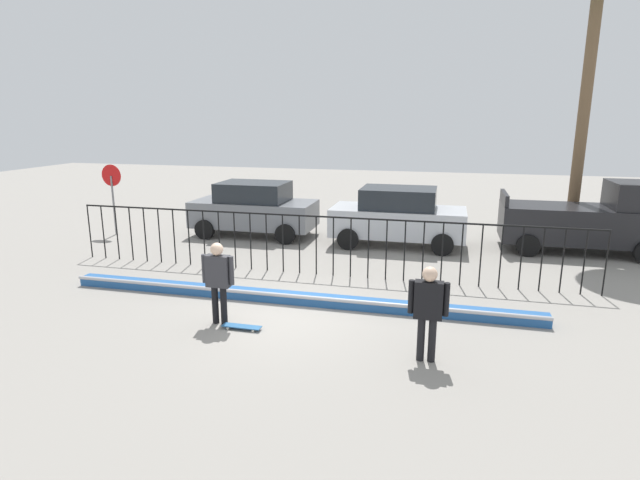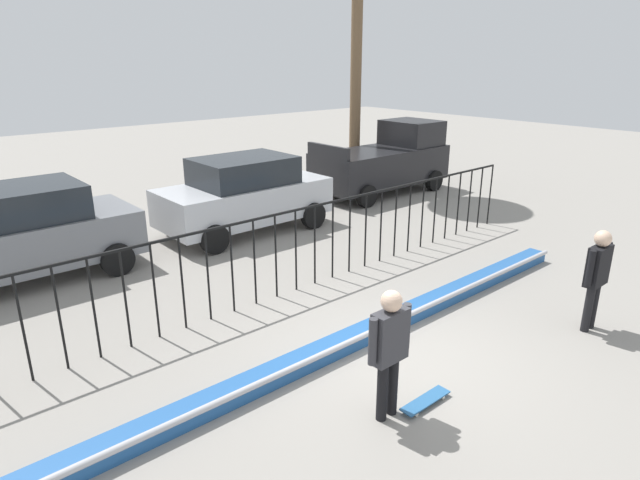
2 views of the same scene
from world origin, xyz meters
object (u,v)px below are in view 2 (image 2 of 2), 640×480
at_px(skateboard, 425,401).
at_px(camera_operator, 597,271).
at_px(skateboarder, 390,343).
at_px(parked_car_silver, 245,194).
at_px(parked_car_gray, 21,234).
at_px(pickup_truck, 386,161).

xyz_separation_m(skateboard, camera_operator, (3.63, -0.46, 0.96)).
distance_m(skateboarder, camera_operator, 4.23).
height_order(camera_operator, parked_car_silver, parked_car_silver).
relative_size(skateboard, parked_car_gray, 0.19).
bearing_deg(parked_car_silver, pickup_truck, 9.46).
distance_m(parked_car_silver, pickup_truck, 5.83).
height_order(camera_operator, pickup_truck, pickup_truck).
bearing_deg(skateboarder, parked_car_gray, 79.33).
relative_size(skateboarder, skateboard, 2.13).
relative_size(parked_car_gray, parked_car_silver, 1.00).
bearing_deg(pickup_truck, parked_car_gray, -177.79).
bearing_deg(skateboarder, parked_car_silver, 42.20).
distance_m(skateboard, pickup_truck, 11.55).
relative_size(skateboarder, pickup_truck, 0.36).
xyz_separation_m(camera_operator, pickup_truck, (4.48, 8.62, 0.01)).
distance_m(parked_car_gray, parked_car_silver, 5.08).
bearing_deg(skateboard, camera_operator, -0.97).
bearing_deg(parked_car_gray, skateboarder, -71.35).
relative_size(skateboarder, parked_car_silver, 0.40).
bearing_deg(skateboarder, camera_operator, -35.57).
distance_m(parked_car_gray, pickup_truck, 10.89).
height_order(skateboard, parked_car_silver, parked_car_silver).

